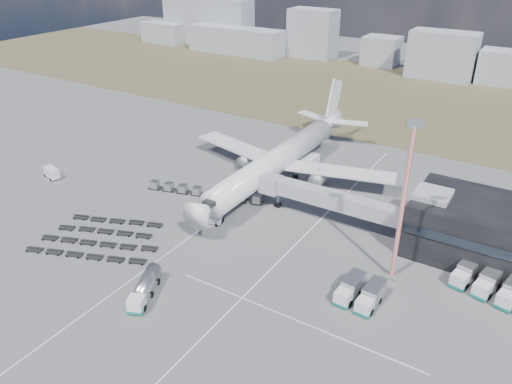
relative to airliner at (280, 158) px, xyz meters
The scene contains 16 objects.
ground 32.81m from the airliner, 90.00° to the right, with size 420.00×420.00×0.00m, color #565659.
grass_strip 77.80m from the airliner, 90.00° to the left, with size 420.00×90.00×0.01m, color brown.
lane_markings 31.41m from the airliner, 71.60° to the right, with size 47.12×110.00×0.01m.
terminal 48.51m from the airliner, ahead, with size 30.40×16.40×11.00m.
jet_bridge 19.89m from the airliner, 36.93° to the right, with size 30.30×3.80×7.05m.
airliner is the anchor object (origin of this frame).
skyline 115.87m from the airliner, 90.24° to the left, with size 292.29×25.28×22.92m.
fuel_tanker 48.22m from the airliner, 86.59° to the right, with size 6.03×9.79×3.11m.
pushback_tug 24.83m from the airliner, 93.17° to the right, with size 3.39×1.91×1.51m, color silver.
utility_van 53.29m from the airliner, 148.81° to the right, with size 4.65×2.11×2.46m, color silver.
catering_truck 10.33m from the airliner, 70.72° to the left, with size 2.67×6.01×2.72m.
service_trucks_near 44.70m from the airliner, 44.44° to the right, with size 6.27×7.38×2.86m.
service_trucks_far 53.25m from the airliner, 20.19° to the right, with size 14.63×10.01×2.97m.
uld_row 19.29m from the airliner, 120.74° to the right, with size 25.94×8.48×1.79m.
baggage_dollies 43.55m from the airliner, 111.43° to the right, with size 25.04×20.66×0.70m.
floodlight_mast 41.78m from the airliner, 33.63° to the right, with size 2.57×2.11×27.36m.
Camera 1 is at (50.40, -59.10, 50.46)m, focal length 35.00 mm.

